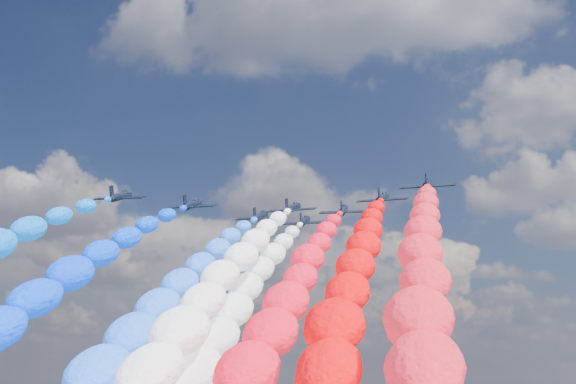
# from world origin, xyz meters

# --- Properties ---
(jet_0) EXTENTS (9.63, 12.61, 6.31)m
(jet_0) POSITION_xyz_m (-27.33, -6.77, 97.16)
(jet_0) COLOR black
(jet_1) EXTENTS (9.06, 12.21, 6.31)m
(jet_1) POSITION_xyz_m (-17.32, 2.02, 97.16)
(jet_1) COLOR black
(trail_1) EXTENTS (7.10, 106.97, 56.98)m
(trail_1) POSITION_xyz_m (-17.32, -52.64, 70.60)
(trail_1) COLOR #043AF5
(jet_2) EXTENTS (8.91, 12.10, 6.31)m
(jet_2) POSITION_xyz_m (-7.64, 14.09, 97.16)
(jet_2) COLOR black
(trail_2) EXTENTS (7.10, 106.97, 56.98)m
(trail_2) POSITION_xyz_m (-7.64, -40.57, 70.60)
(trail_2) COLOR #2566FB
(jet_3) EXTENTS (9.42, 12.46, 6.31)m
(jet_3) POSITION_xyz_m (-0.05, 8.38, 97.16)
(jet_3) COLOR black
(trail_3) EXTENTS (7.10, 106.97, 56.98)m
(trail_3) POSITION_xyz_m (-0.05, -46.29, 70.60)
(trail_3) COLOR white
(jet_4) EXTENTS (9.16, 12.28, 6.31)m
(jet_4) POSITION_xyz_m (-0.15, 20.48, 97.16)
(jet_4) COLOR black
(trail_4) EXTENTS (7.10, 106.97, 56.98)m
(trail_4) POSITION_xyz_m (-0.15, -34.18, 70.60)
(trail_4) COLOR silver
(jet_5) EXTENTS (9.46, 12.49, 6.31)m
(jet_5) POSITION_xyz_m (8.86, 12.13, 97.16)
(jet_5) COLOR black
(trail_5) EXTENTS (7.10, 106.97, 56.98)m
(trail_5) POSITION_xyz_m (8.86, -42.53, 70.60)
(trail_5) COLOR #F70E29
(jet_6) EXTENTS (9.58, 12.58, 6.31)m
(jet_6) POSITION_xyz_m (16.94, 3.76, 97.16)
(jet_6) COLOR black
(trail_6) EXTENTS (7.10, 106.97, 56.98)m
(trail_6) POSITION_xyz_m (16.94, -50.90, 70.60)
(trail_6) COLOR #E80308
(jet_7) EXTENTS (9.18, 12.29, 6.31)m
(jet_7) POSITION_xyz_m (24.88, -4.15, 97.16)
(jet_7) COLOR black
(trail_7) EXTENTS (7.10, 106.97, 56.98)m
(trail_7) POSITION_xyz_m (24.88, -58.82, 70.60)
(trail_7) COLOR red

